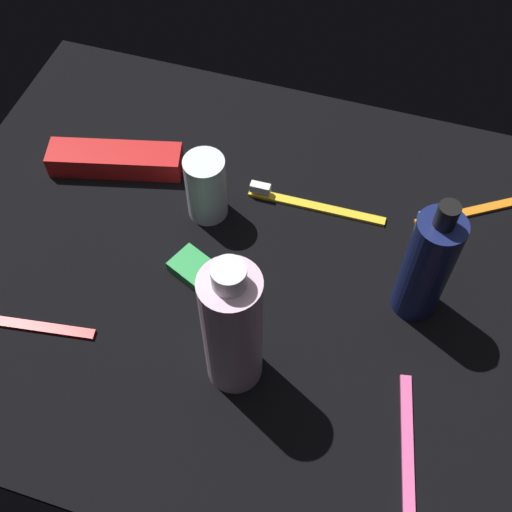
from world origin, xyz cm
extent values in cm
cube|color=black|center=(0.00, 0.00, -0.60)|extent=(84.00, 64.00, 1.20)
cylinder|color=#151E50|center=(-18.87, -1.12, 7.69)|extent=(5.21, 5.21, 15.37)
cylinder|color=black|center=(-18.87, -1.12, 16.77)|extent=(2.20, 2.20, 2.80)
cylinder|color=silver|center=(-1.61, 12.96, 8.99)|extent=(6.04, 6.04, 17.97)
cylinder|color=silver|center=(-1.61, 12.96, 19.07)|extent=(3.20, 3.20, 2.20)
cylinder|color=silver|center=(8.57, -6.81, 4.66)|extent=(5.07, 5.07, 9.32)
cube|color=red|center=(23.71, 15.30, 0.45)|extent=(17.98, 3.84, 0.90)
cube|color=yellow|center=(-4.57, -11.40, 0.45)|extent=(18.02, 1.59, 0.90)
cube|color=white|center=(2.93, -11.24, 1.50)|extent=(2.62, 1.16, 1.20)
cube|color=orange|center=(-24.91, -17.30, 0.45)|extent=(15.83, 10.68, 0.90)
cube|color=#338CCC|center=(-18.59, -13.27, 1.50)|extent=(2.78, 2.32, 1.20)
cube|color=#E55999|center=(-21.50, 17.21, 0.45)|extent=(4.73, 17.88, 0.90)
cube|color=red|center=(22.75, -10.04, 1.60)|extent=(18.14, 8.56, 3.20)
cube|color=green|center=(4.72, 3.51, 0.75)|extent=(11.13, 7.84, 1.50)
camera|label=1|loc=(-12.70, 40.62, 66.56)|focal=45.79mm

